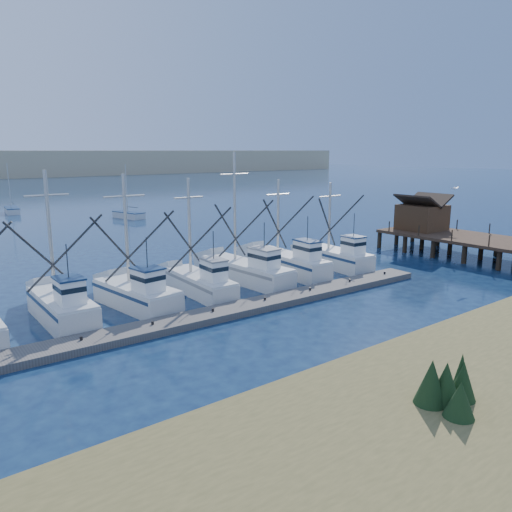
# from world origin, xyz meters

# --- Properties ---
(ground) EXTENTS (500.00, 500.00, 0.00)m
(ground) POSITION_xyz_m (0.00, 0.00, 0.00)
(ground) COLOR #0D1B39
(ground) RESTS_ON ground
(shore_bank) EXTENTS (40.00, 10.00, 1.60)m
(shore_bank) POSITION_xyz_m (-8.00, -10.00, 0.80)
(shore_bank) COLOR #4C422D
(shore_bank) RESTS_ON ground
(floating_dock) EXTENTS (32.04, 2.87, 0.43)m
(floating_dock) POSITION_xyz_m (-5.67, 6.52, 0.21)
(floating_dock) COLOR #58534F
(floating_dock) RESTS_ON ground
(timber_pier) EXTENTS (7.00, 20.00, 8.00)m
(timber_pier) POSITION_xyz_m (21.50, 8.46, 2.57)
(timber_pier) COLOR black
(timber_pier) RESTS_ON ground
(trawler_fleet) EXTENTS (30.87, 9.05, 9.99)m
(trawler_fleet) POSITION_xyz_m (-6.07, 11.55, 0.96)
(trawler_fleet) COLOR silver
(trawler_fleet) RESTS_ON ground
(sailboat_near) EXTENTS (3.14, 5.90, 8.10)m
(sailboat_near) POSITION_xyz_m (7.10, 53.14, 0.49)
(sailboat_near) COLOR silver
(sailboat_near) RESTS_ON ground
(sailboat_far) EXTENTS (2.49, 5.96, 8.10)m
(sailboat_far) POSITION_xyz_m (-5.56, 70.43, 0.49)
(sailboat_far) COLOR silver
(sailboat_far) RESTS_ON ground
(flying_gull) EXTENTS (1.23, 0.22, 0.22)m
(flying_gull) POSITION_xyz_m (15.71, 5.16, 6.96)
(flying_gull) COLOR white
(flying_gull) RESTS_ON ground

